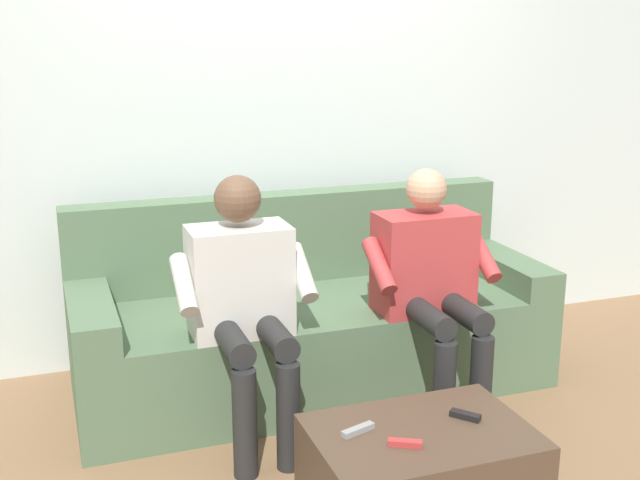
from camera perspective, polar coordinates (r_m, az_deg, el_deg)
The scene contains 9 objects.
ground_plane at distance 3.53m, azimuth 3.26°, elevation -14.73°, with size 8.00×8.00×0.00m, color #846042.
back_wall at distance 4.33m, azimuth -3.26°, elevation 7.83°, with size 5.45×0.06×2.42m, color silver.
couch at distance 4.02m, azimuth -0.74°, elevation -5.99°, with size 2.30×0.86×0.92m.
coffee_table at distance 3.04m, azimuth 7.15°, elevation -16.22°, with size 0.79×0.54×0.35m.
person_left_seated at distance 3.69m, azimuth 7.90°, elevation -2.55°, with size 0.60×0.57×1.13m.
person_right_seated at distance 3.39m, azimuth -5.44°, elevation -3.82°, with size 0.58×0.57×1.15m.
remote_black at distance 3.06m, azimuth 10.31°, elevation -12.20°, with size 0.11×0.04×0.02m, color black.
remote_gray at distance 2.92m, azimuth 2.73°, elevation -13.37°, with size 0.13×0.03×0.02m, color gray.
remote_red at distance 2.85m, azimuth 6.08°, elevation -14.20°, with size 0.12×0.03×0.02m, color #B73333.
Camera 1 is at (1.21, 3.42, 1.74)m, focal length 44.90 mm.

